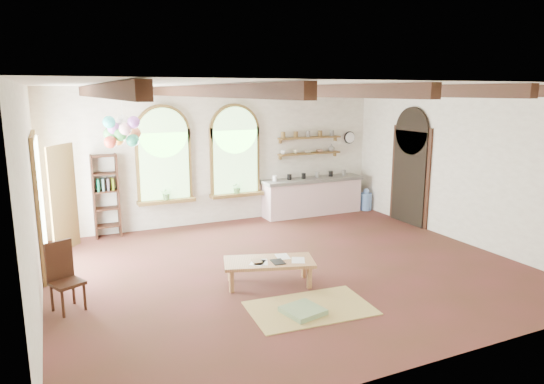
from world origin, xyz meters
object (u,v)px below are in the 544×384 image
side_chair (67,291)px  kitchen_counter (312,196)px  balloon_cluster (123,132)px  coffee_table (269,263)px

side_chair → kitchen_counter: bearing=29.9°
side_chair → balloon_cluster: size_ratio=0.88×
kitchen_counter → coffee_table: (-2.94, -3.78, -0.11)m
kitchen_counter → side_chair: side_chair is taller
kitchen_counter → balloon_cluster: size_ratio=2.34×
kitchen_counter → coffee_table: bearing=-127.9°
kitchen_counter → coffee_table: kitchen_counter is taller
side_chair → balloon_cluster: 3.48m
kitchen_counter → balloon_cluster: (-4.71, -0.90, 1.86)m
coffee_table → balloon_cluster: bearing=121.5°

